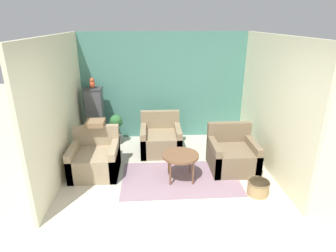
# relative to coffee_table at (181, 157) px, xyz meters

# --- Properties ---
(ground_plane) EXTENTS (20.00, 20.00, 0.00)m
(ground_plane) POSITION_rel_coffee_table_xyz_m (-0.20, -1.19, -0.45)
(ground_plane) COLOR beige
(ground_plane) RESTS_ON ground
(wall_back_accent) EXTENTS (4.00, 0.06, 2.54)m
(wall_back_accent) POSITION_rel_coffee_table_xyz_m (-0.20, 2.12, 0.81)
(wall_back_accent) COLOR #4C897A
(wall_back_accent) RESTS_ON ground_plane
(wall_left) EXTENTS (0.06, 3.29, 2.54)m
(wall_left) POSITION_rel_coffee_table_xyz_m (-2.17, 0.45, 0.81)
(wall_left) COLOR beige
(wall_left) RESTS_ON ground_plane
(wall_right) EXTENTS (0.06, 3.29, 2.54)m
(wall_right) POSITION_rel_coffee_table_xyz_m (1.77, 0.45, 0.81)
(wall_right) COLOR beige
(wall_right) RESTS_ON ground_plane
(area_rug) EXTENTS (2.15, 1.29, 0.01)m
(area_rug) POSITION_rel_coffee_table_xyz_m (0.00, 0.00, -0.45)
(area_rug) COLOR gray
(area_rug) RESTS_ON ground_plane
(coffee_table) EXTENTS (0.66, 0.66, 0.50)m
(coffee_table) POSITION_rel_coffee_table_xyz_m (0.00, 0.00, 0.00)
(coffee_table) COLOR brown
(coffee_table) RESTS_ON ground_plane
(armchair_left) EXTENTS (0.88, 0.86, 0.85)m
(armchair_left) POSITION_rel_coffee_table_xyz_m (-1.60, 0.34, -0.17)
(armchair_left) COLOR #9E896B
(armchair_left) RESTS_ON ground_plane
(armchair_right) EXTENTS (0.88, 0.86, 0.85)m
(armchair_right) POSITION_rel_coffee_table_xyz_m (1.06, 0.35, -0.17)
(armchair_right) COLOR #7A664C
(armchair_right) RESTS_ON ground_plane
(armchair_middle) EXTENTS (0.88, 0.86, 0.85)m
(armchair_middle) POSITION_rel_coffee_table_xyz_m (-0.32, 1.21, -0.17)
(armchair_middle) COLOR #8E7A5B
(armchair_middle) RESTS_ON ground_plane
(birdcage) EXTENTS (0.45, 0.45, 1.35)m
(birdcage) POSITION_rel_coffee_table_xyz_m (-1.80, 1.73, 0.20)
(birdcage) COLOR #353539
(birdcage) RESTS_ON ground_plane
(parrot) EXTENTS (0.11, 0.20, 0.24)m
(parrot) POSITION_rel_coffee_table_xyz_m (-1.80, 1.73, 1.00)
(parrot) COLOR #D14C2D
(parrot) RESTS_ON birdcage
(potted_plant) EXTENTS (0.32, 0.29, 0.72)m
(potted_plant) POSITION_rel_coffee_table_xyz_m (-1.34, 1.69, -0.01)
(potted_plant) COLOR #66605B
(potted_plant) RESTS_ON ground_plane
(wicker_basket) EXTENTS (0.37, 0.37, 0.25)m
(wicker_basket) POSITION_rel_coffee_table_xyz_m (1.26, -0.56, -0.32)
(wicker_basket) COLOR tan
(wicker_basket) RESTS_ON ground_plane
(throw_pillow) EXTENTS (0.35, 0.35, 0.10)m
(throw_pillow) POSITION_rel_coffee_table_xyz_m (-1.60, 0.67, 0.45)
(throw_pillow) COLOR #846647
(throw_pillow) RESTS_ON armchair_left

